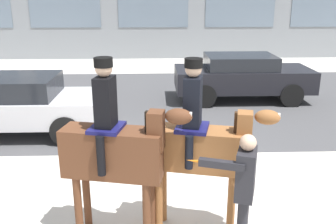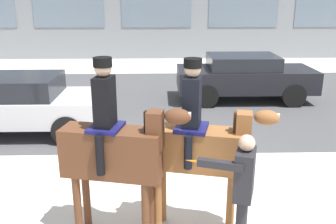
% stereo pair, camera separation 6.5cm
% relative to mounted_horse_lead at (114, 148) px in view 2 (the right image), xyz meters
% --- Properties ---
extents(ground_plane, '(80.00, 80.00, 0.00)m').
position_rel_mounted_horse_lead_xyz_m(ground_plane, '(0.51, 2.33, -1.36)').
color(ground_plane, beige).
extents(road_surface, '(25.45, 8.50, 0.01)m').
position_rel_mounted_horse_lead_xyz_m(road_surface, '(0.51, 7.08, -1.35)').
color(road_surface, '#444447').
rests_on(road_surface, ground_plane).
extents(mounted_horse_lead, '(1.81, 0.72, 2.58)m').
position_rel_mounted_horse_lead_xyz_m(mounted_horse_lead, '(0.00, 0.00, 0.00)').
color(mounted_horse_lead, '#59331E').
rests_on(mounted_horse_lead, ground_plane).
extents(mounted_horse_companion, '(1.84, 0.75, 2.54)m').
position_rel_mounted_horse_lead_xyz_m(mounted_horse_companion, '(1.14, 0.10, -0.01)').
color(mounted_horse_companion, brown).
rests_on(mounted_horse_companion, ground_plane).
extents(pedestrian_bystander, '(0.91, 0.45, 1.75)m').
position_rel_mounted_horse_lead_xyz_m(pedestrian_bystander, '(1.62, -0.56, -0.33)').
color(pedestrian_bystander, '#232328').
rests_on(pedestrian_bystander, ground_plane).
extents(street_car_near_lane, '(4.11, 1.87, 1.44)m').
position_rel_mounted_horse_lead_xyz_m(street_car_near_lane, '(-2.79, 4.23, -0.59)').
color(street_car_near_lane, '#B7B7BC').
rests_on(street_car_near_lane, ground_plane).
extents(street_car_far_lane, '(4.31, 1.87, 1.47)m').
position_rel_mounted_horse_lead_xyz_m(street_car_far_lane, '(3.35, 7.07, -0.57)').
color(street_car_far_lane, black).
rests_on(street_car_far_lane, ground_plane).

